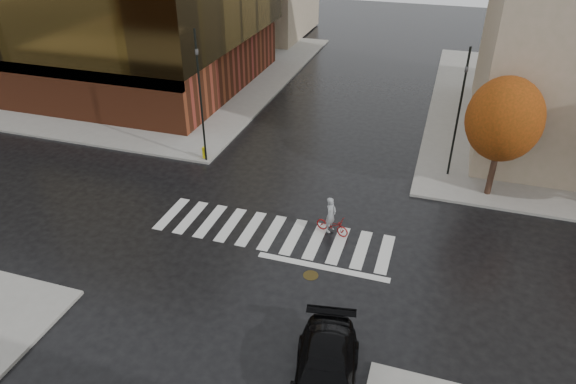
% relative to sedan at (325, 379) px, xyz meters
% --- Properties ---
extents(ground, '(120.00, 120.00, 0.00)m').
position_rel_sedan_xyz_m(ground, '(-4.72, 7.70, -0.76)').
color(ground, black).
rests_on(ground, ground).
extents(sidewalk_nw, '(30.00, 30.00, 0.15)m').
position_rel_sedan_xyz_m(sidewalk_nw, '(-25.72, 28.70, -0.69)').
color(sidewalk_nw, gray).
rests_on(sidewalk_nw, ground).
extents(crosswalk, '(12.00, 3.00, 0.01)m').
position_rel_sedan_xyz_m(crosswalk, '(-4.72, 8.20, -0.76)').
color(crosswalk, silver).
rests_on(crosswalk, ground).
extents(tree_ne_a, '(3.80, 3.80, 6.50)m').
position_rel_sedan_xyz_m(tree_ne_a, '(5.28, 15.10, 3.69)').
color(tree_ne_a, '#301C15').
rests_on(tree_ne_a, sidewalk_ne).
extents(sedan, '(2.98, 5.54, 1.53)m').
position_rel_sedan_xyz_m(sedan, '(0.00, 0.00, 0.00)').
color(sedan, black).
rests_on(sedan, ground).
extents(cyclist, '(1.81, 1.03, 1.95)m').
position_rel_sedan_xyz_m(cyclist, '(-1.98, 9.09, -0.10)').
color(cyclist, maroon).
rests_on(cyclist, ground).
extents(traffic_light_nw, '(0.23, 0.21, 7.85)m').
position_rel_sedan_xyz_m(traffic_light_nw, '(-11.02, 14.00, 3.93)').
color(traffic_light_nw, black).
rests_on(traffic_light_nw, sidewalk_nw).
extents(traffic_light_ne, '(0.20, 0.22, 7.37)m').
position_rel_sedan_xyz_m(traffic_light_ne, '(3.12, 16.70, 3.59)').
color(traffic_light_ne, black).
rests_on(traffic_light_ne, sidewalk_ne).
extents(fire_hydrant, '(0.27, 0.27, 0.77)m').
position_rel_sedan_xyz_m(fire_hydrant, '(-11.22, 14.20, -0.19)').
color(fire_hydrant, '#D9C80C').
rests_on(fire_hydrant, sidewalk_nw).
extents(manhole, '(0.80, 0.80, 0.01)m').
position_rel_sedan_xyz_m(manhole, '(-2.06, 5.70, -0.76)').
color(manhole, '#493C1A').
rests_on(manhole, ground).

